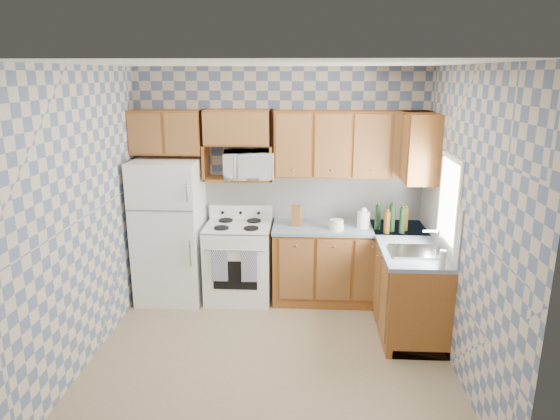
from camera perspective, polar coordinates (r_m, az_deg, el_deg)
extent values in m
plane|color=#857055|center=(5.00, -1.10, -16.29)|extent=(3.40, 3.40, 0.00)
cube|color=slate|center=(5.99, -0.02, 3.09)|extent=(3.40, 0.02, 2.70)
cube|color=slate|center=(4.64, 20.25, -1.57)|extent=(0.02, 3.20, 2.70)
cube|color=white|center=(6.01, 3.79, 1.61)|extent=(2.60, 0.02, 0.56)
cube|color=white|center=(5.41, 17.63, -0.63)|extent=(0.02, 1.60, 0.56)
cube|color=white|center=(6.00, -12.48, -2.32)|extent=(0.75, 0.70, 1.68)
cube|color=white|center=(5.99, -4.72, -5.99)|extent=(0.76, 0.65, 0.90)
cube|color=silver|center=(5.84, -4.81, -1.82)|extent=(0.76, 0.65, 0.02)
cube|color=white|center=(6.07, -4.48, -0.20)|extent=(0.76, 0.08, 0.17)
cube|color=navy|center=(5.66, -6.91, -6.31)|extent=(0.18, 0.02, 0.37)
cube|color=navy|center=(5.61, -3.55, -6.41)|extent=(0.18, 0.02, 0.37)
cube|color=brown|center=(5.98, 7.78, -6.21)|extent=(1.75, 0.60, 0.88)
cube|color=brown|center=(5.60, 14.10, -8.09)|extent=(0.60, 1.60, 0.88)
cube|color=slate|center=(5.82, 7.95, -2.01)|extent=(1.77, 0.63, 0.04)
cube|color=slate|center=(5.44, 14.36, -3.63)|extent=(0.63, 1.60, 0.04)
cube|color=brown|center=(5.75, 8.19, 7.48)|extent=(1.75, 0.33, 0.74)
cube|color=brown|center=(5.94, -12.78, 8.67)|extent=(0.82, 0.33, 0.50)
cube|color=brown|center=(5.68, 15.55, 6.97)|extent=(0.33, 0.70, 0.74)
cube|color=brown|center=(5.86, -4.71, 3.60)|extent=(0.80, 0.33, 0.03)
imported|color=white|center=(5.77, -3.64, 5.17)|extent=(0.61, 0.45, 0.31)
cube|color=#B7B7BC|center=(5.11, 15.16, -4.64)|extent=(0.48, 0.40, 0.03)
cube|color=white|center=(5.02, 18.76, 1.01)|extent=(0.02, 0.66, 0.86)
cylinder|color=black|center=(5.67, 12.71, -0.89)|extent=(0.07, 0.07, 0.31)
cylinder|color=black|center=(5.63, 13.80, -1.17)|extent=(0.07, 0.07, 0.29)
cylinder|color=#512F0B|center=(5.74, 14.11, -0.99)|extent=(0.07, 0.07, 0.27)
cylinder|color=#512F0B|center=(5.59, 12.11, -1.41)|extent=(0.07, 0.07, 0.25)
cylinder|color=black|center=(5.71, 11.12, -0.85)|extent=(0.07, 0.07, 0.28)
cube|color=brown|center=(5.76, 1.88, -0.64)|extent=(0.12, 0.12, 0.24)
cylinder|color=white|center=(5.76, 9.53, -1.12)|extent=(0.15, 0.15, 0.19)
cylinder|color=silver|center=(4.75, 18.09, -5.37)|extent=(0.06, 0.06, 0.17)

